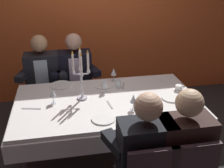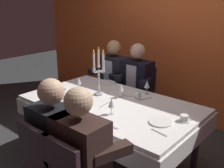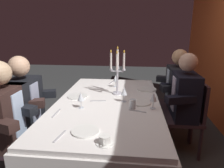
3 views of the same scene
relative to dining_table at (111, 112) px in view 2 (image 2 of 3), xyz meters
The scene contains 23 objects.
ground_plane 0.62m from the dining_table, ahead, with size 12.00×12.00×0.00m, color #323434.
back_wall 1.81m from the dining_table, 90.00° to the left, with size 6.00×0.12×2.70m, color orange.
dining_table is the anchor object (origin of this frame).
candelabra 0.47m from the dining_table, 161.67° to the left, with size 0.19×0.19×0.57m.
dinner_plate_0 0.70m from the dining_table, ahead, with size 0.21×0.21×0.01m, color white.
dinner_plate_1 0.66m from the dining_table, 136.27° to the left, with size 0.25×0.25×0.01m, color white.
dinner_plate_2 0.40m from the dining_table, 104.73° to the right, with size 0.22×0.22×0.01m, color white.
dinner_plate_3 0.37m from the dining_table, 86.35° to the left, with size 0.22×0.22×0.01m, color white.
wine_glass_0 0.40m from the dining_table, 47.44° to the right, with size 0.07×0.07×0.16m.
wine_glass_1 0.60m from the dining_table, behind, with size 0.07×0.07×0.16m.
wine_glass_2 0.55m from the dining_table, 71.17° to the left, with size 0.07×0.07×0.16m.
wine_glass_3 0.29m from the dining_table, 90.99° to the left, with size 0.07×0.07×0.16m.
water_tumbler_0 0.36m from the dining_table, 56.95° to the left, with size 0.06×0.06×0.09m, color silver.
coffee_cup_0 0.84m from the dining_table, ahead, with size 0.13×0.12×0.06m.
fork_0 0.82m from the dining_table, 18.54° to the right, with size 0.17×0.02×0.01m, color #B7B7BC.
knife_1 0.58m from the dining_table, 49.56° to the right, with size 0.19×0.02×0.01m, color #B7B7BC.
knife_2 0.78m from the dining_table, behind, with size 0.19×0.02×0.01m, color #B7B7BC.
fork_3 0.42m from the dining_table, 52.20° to the left, with size 0.17×0.02×0.01m, color #B7B7BC.
fork_4 0.16m from the dining_table, 83.59° to the right, with size 0.17×0.02×0.01m, color #B7B7BC.
seated_diner_0 1.13m from the dining_table, 128.28° to the left, with size 0.63×0.48×1.24m.
seated_diner_1 0.94m from the dining_table, 107.41° to the left, with size 0.63×0.48×1.24m.
seated_diner_2 0.91m from the dining_table, 80.23° to the right, with size 0.63×0.48×1.24m.
seated_diner_3 1.01m from the dining_table, 62.32° to the right, with size 0.63×0.48×1.24m.
Camera 2 is at (1.77, -2.03, 1.83)m, focal length 42.46 mm.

